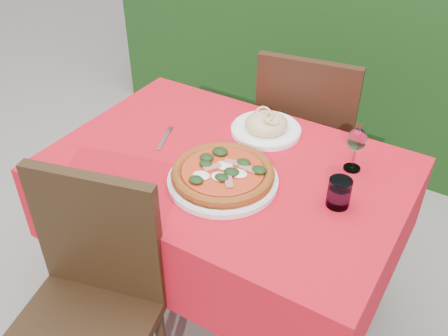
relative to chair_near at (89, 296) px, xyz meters
The scene contains 9 objects.
ground 0.81m from the chair_near, 76.10° to the left, with size 60.00×60.00×0.00m, color slate.
dining_table 0.61m from the chair_near, 76.10° to the left, with size 1.26×0.86×0.75m.
chair_near is the anchor object (origin of this frame).
chair_far 1.24m from the chair_near, 80.83° to the left, with size 0.50×0.50×0.96m.
pizza_plate 0.58m from the chair_near, 68.39° to the left, with size 0.41×0.41×0.07m.
pasta_plate 0.90m from the chair_near, 78.90° to the left, with size 0.27×0.27×0.08m.
water_glass 0.85m from the chair_near, 45.92° to the left, with size 0.07×0.07×0.10m.
wine_glass 1.01m from the chair_near, 55.95° to the left, with size 0.07×0.07×0.16m.
fork 0.64m from the chair_near, 103.04° to the left, with size 0.02×0.18×0.00m, color #AEAEB5.
Camera 1 is at (0.75, -1.24, 1.79)m, focal length 40.00 mm.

